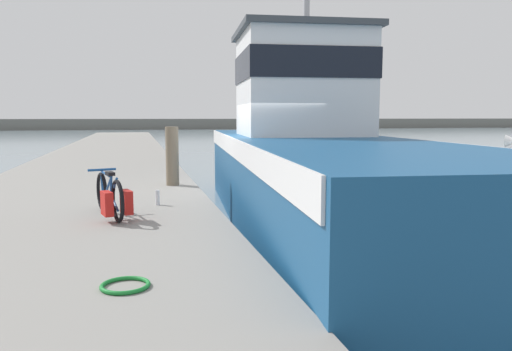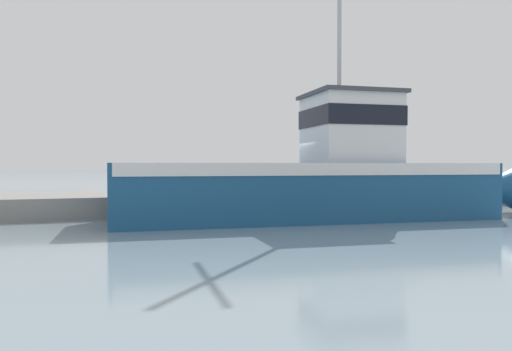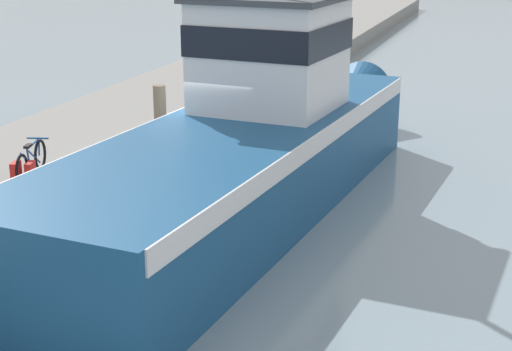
% 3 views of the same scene
% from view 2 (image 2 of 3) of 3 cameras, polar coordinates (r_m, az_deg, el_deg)
% --- Properties ---
extents(ground_plane, '(320.00, 320.00, 0.00)m').
position_cam_2_polar(ground_plane, '(17.82, 8.46, -4.48)').
color(ground_plane, gray).
extents(dock_pier, '(4.88, 80.00, 0.71)m').
position_cam_2_polar(dock_pier, '(20.97, 3.87, -2.63)').
color(dock_pier, gray).
rests_on(dock_pier, ground_plane).
extents(fishing_boat_main, '(4.39, 14.58, 9.80)m').
position_cam_2_polar(fishing_boat_main, '(16.42, 8.02, -0.10)').
color(fishing_boat_main, navy).
rests_on(fishing_boat_main, ground_plane).
extents(bicycle_touring, '(0.70, 1.63, 0.70)m').
position_cam_2_polar(bicycle_touring, '(19.25, -2.92, -0.96)').
color(bicycle_touring, black).
rests_on(bicycle_touring, dock_pier).
extents(mooring_post, '(0.29, 0.29, 1.30)m').
position_cam_2_polar(mooring_post, '(19.49, 7.90, 0.03)').
color(mooring_post, '#756651').
rests_on(mooring_post, dock_pier).
extents(hose_coil, '(0.45, 0.45, 0.04)m').
position_cam_2_polar(hose_coil, '(18.35, -12.42, -2.03)').
color(hose_coil, '#197A2D').
rests_on(hose_coil, dock_pier).
extents(water_bottle_by_bike, '(0.07, 0.07, 0.26)m').
position_cam_2_polar(water_bottle_by_bike, '(18.90, 0.57, -1.57)').
color(water_bottle_by_bike, silver).
rests_on(water_bottle_by_bike, dock_pier).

